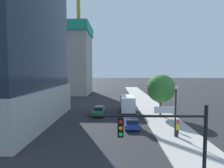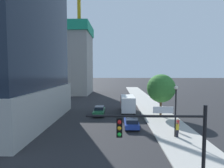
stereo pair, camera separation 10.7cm
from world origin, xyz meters
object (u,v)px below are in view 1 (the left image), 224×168
Objects in this scene: pedestrian_yellow_shirt at (177,129)px; street_lamp at (176,103)px; traffic_light_pole at (164,136)px; street_tree at (161,88)px; car_blue at (131,123)px; pedestrian_red_shirt at (178,125)px; box_truck at (127,103)px; car_green at (99,111)px; construction_building at (70,56)px.

street_lamp is at bearing 164.10° from pedestrian_yellow_shirt.
street_tree is at bearing 77.01° from traffic_light_pole.
car_blue is 2.53× the size of pedestrian_red_shirt.
box_truck is (-4.64, 12.73, -2.15)m from street_lamp.
pedestrian_yellow_shirt is at bearing 68.17° from traffic_light_pole.
street_lamp is 0.77× the size of box_truck.
box_truck is (-0.58, 23.47, -2.20)m from traffic_light_pole.
pedestrian_yellow_shirt reaches higher than car_blue.
street_lamp is at bearing -93.80° from street_tree.
pedestrian_yellow_shirt is at bearing -47.84° from car_green.
street_lamp is 13.72m from box_truck.
car_blue is (-0.58, 14.38, -3.31)m from traffic_light_pole.
pedestrian_yellow_shirt is (0.22, -0.06, -2.95)m from street_lamp.
traffic_light_pole is 1.39× the size of car_green.
street_tree is 8.94m from pedestrian_red_shirt.
car_green is 5.43m from box_truck.
pedestrian_red_shirt is at bearing -64.20° from box_truck.
construction_building is 34.79m from car_green.
traffic_light_pole reaches higher than box_truck.
street_tree is (0.64, 9.61, 0.80)m from street_lamp.
pedestrian_yellow_shirt is at bearing -69.21° from box_truck.
street_lamp is 9.67m from street_tree.
street_lamp is 3.40m from pedestrian_red_shirt.
pedestrian_red_shirt is (0.16, -8.12, -3.74)m from street_tree.
car_blue is at bearing -55.23° from car_green.
street_tree is 1.64× the size of car_blue.
street_lamp is at bearing -118.01° from pedestrian_red_shirt.
pedestrian_yellow_shirt is 1.00× the size of pedestrian_red_shirt.
street_lamp reaches higher than pedestrian_yellow_shirt.
box_truck is 4.53× the size of pedestrian_red_shirt.
pedestrian_yellow_shirt is (-0.42, -9.68, -3.75)m from street_tree.
street_tree is 1.46× the size of car_green.
car_blue is at bearing 92.31° from traffic_light_pole.
car_green is at bearing 104.40° from traffic_light_pole.
traffic_light_pole reaches higher than pedestrian_red_shirt.
box_truck is 12.51m from pedestrian_red_shirt.
traffic_light_pole is 3.96× the size of pedestrian_red_shirt.
car_blue is at bearing -65.20° from construction_building.
box_truck is at bearing 90.00° from car_blue.
car_blue is (-4.64, 3.64, -3.26)m from street_lamp.
traffic_light_pole is 11.48m from street_lamp.
pedestrian_yellow_shirt is at bearing -15.90° from street_lamp.
construction_building is at bearing 112.17° from car_green.
pedestrian_red_shirt is (4.85, 12.23, -3.00)m from traffic_light_pole.
car_green is at bearing 132.16° from pedestrian_yellow_shirt.
car_green is 2.84× the size of pedestrian_red_shirt.
car_green is (-10.21, 1.14, -4.02)m from street_tree.
street_lamp is at bearing -38.14° from car_blue.
street_lamp reaches higher than pedestrian_red_shirt.
street_tree is at bearing 87.53° from pedestrian_yellow_shirt.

